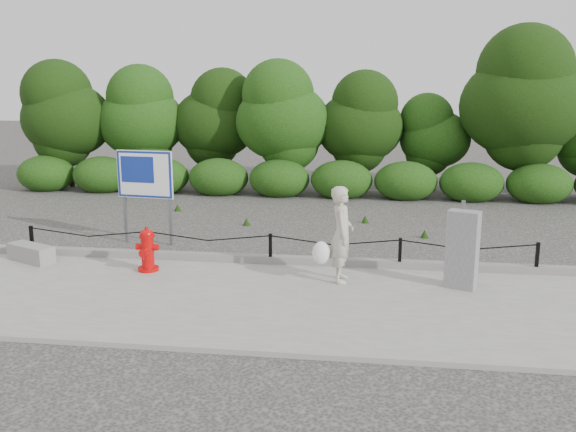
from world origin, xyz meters
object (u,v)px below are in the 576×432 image
Objects in this scene: pedestrian at (340,235)px; concrete_block at (31,253)px; advertising_sign at (145,179)px; utility_cabinet at (462,250)px; fire_hydrant at (147,250)px.

pedestrian reaches higher than concrete_block.
pedestrian is 0.82× the size of advertising_sign.
utility_cabinet is 0.71× the size of advertising_sign.
fire_hydrant is 0.40× the size of advertising_sign.
pedestrian is (3.62, -0.14, 0.44)m from fire_hydrant.
advertising_sign is (-4.44, 2.32, 0.57)m from pedestrian.
pedestrian reaches higher than utility_cabinet.
advertising_sign reaches higher than utility_cabinet.
fire_hydrant is 0.80× the size of concrete_block.
concrete_block is 0.50× the size of advertising_sign.
concrete_block is (-2.52, 0.27, -0.23)m from fire_hydrant.
fire_hydrant is 3.65m from pedestrian.
advertising_sign is at bearing 112.02° from fire_hydrant.
fire_hydrant is at bearing -159.32° from utility_cabinet.
fire_hydrant is at bearing -62.55° from advertising_sign.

